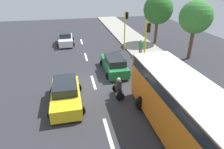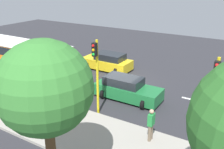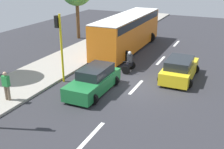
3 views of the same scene
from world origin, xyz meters
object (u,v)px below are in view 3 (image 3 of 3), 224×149
object	(u,v)px
city_bus	(128,30)
traffic_light_corner	(60,39)
motorcycle	(129,63)
pedestrian_near_signal	(6,85)
car_green	(94,81)
car_yellow_cab	(180,69)
pedestrian_by_tree	(100,32)

from	to	relation	value
city_bus	traffic_light_corner	distance (m)	9.19
motorcycle	pedestrian_near_signal	world-z (taller)	pedestrian_near_signal
car_green	car_yellow_cab	distance (m)	6.07
car_yellow_cab	pedestrian_near_signal	xyz separation A→B (m)	(8.07, 7.57, 0.35)
motorcycle	pedestrian_by_tree	distance (m)	9.01
car_green	pedestrian_near_signal	xyz separation A→B (m)	(3.74, 3.31, 0.35)
city_bus	car_green	bearing A→B (deg)	99.22
city_bus	pedestrian_by_tree	bearing A→B (deg)	-22.10
city_bus	traffic_light_corner	xyz separation A→B (m)	(1.14, 9.05, 1.08)
pedestrian_by_tree	car_green	bearing A→B (deg)	114.84
car_yellow_cab	pedestrian_by_tree	distance (m)	11.64
pedestrian_near_signal	pedestrian_by_tree	size ratio (longest dim) A/B	1.00
car_green	pedestrian_by_tree	xyz separation A→B (m)	(5.12, -11.06, 0.35)
car_yellow_cab	motorcycle	world-z (taller)	motorcycle
motorcycle	pedestrian_by_tree	xyz separation A→B (m)	(5.80, -6.88, 0.42)
car_green	traffic_light_corner	size ratio (longest dim) A/B	0.99
car_green	motorcycle	distance (m)	4.23
city_bus	pedestrian_by_tree	size ratio (longest dim) A/B	6.51
city_bus	motorcycle	bearing A→B (deg)	112.45
city_bus	pedestrian_by_tree	world-z (taller)	city_bus
motorcycle	pedestrian_near_signal	xyz separation A→B (m)	(4.42, 7.49, 0.42)
city_bus	motorcycle	world-z (taller)	city_bus
city_bus	traffic_light_corner	bearing A→B (deg)	82.85
car_green	city_bus	world-z (taller)	city_bus
car_green	car_yellow_cab	bearing A→B (deg)	-135.46
pedestrian_near_signal	car_yellow_cab	bearing A→B (deg)	-136.82
car_green	pedestrian_by_tree	distance (m)	12.19
car_yellow_cab	city_bus	size ratio (longest dim) A/B	0.40
pedestrian_by_tree	traffic_light_corner	bearing A→B (deg)	103.00
car_yellow_cab	motorcycle	size ratio (longest dim) A/B	2.87
car_green	pedestrian_near_signal	world-z (taller)	pedestrian_near_signal
pedestrian_by_tree	traffic_light_corner	xyz separation A→B (m)	(-2.42, 10.50, 1.87)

